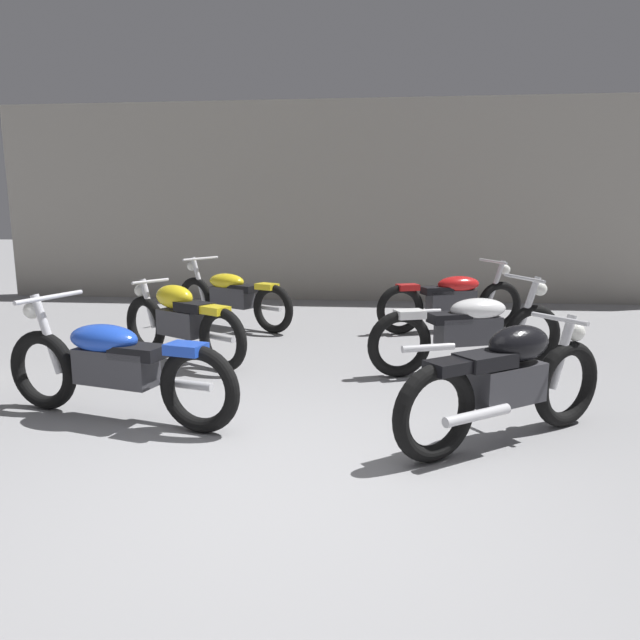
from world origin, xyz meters
name	(u,v)px	position (x,y,z in m)	size (l,w,h in m)	color
ground_plane	(276,493)	(0.00, 0.00, 0.00)	(60.00, 60.00, 0.00)	gray
back_wall	(348,202)	(0.00, 7.69, 1.80)	(13.06, 0.24, 3.60)	#9E998E
motorcycle_left_row_0	(115,365)	(-1.46, 1.08, 0.45)	(2.13, 0.82, 0.97)	black
motorcycle_left_row_1	(181,321)	(-1.56, 2.91, 0.46)	(1.73, 1.14, 0.88)	black
motorcycle_left_row_2	(232,296)	(-1.50, 4.88, 0.45)	(1.95, 1.18, 0.97)	black
motorcycle_right_row_0	(508,380)	(1.50, 0.92, 0.46)	(1.67, 1.23, 0.88)	black
motorcycle_right_row_1	(470,329)	(1.52, 2.79, 0.45)	(2.07, 0.96, 0.97)	black
motorcycle_right_row_2	(452,299)	(1.60, 4.89, 0.45)	(2.07, 0.96, 0.97)	black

